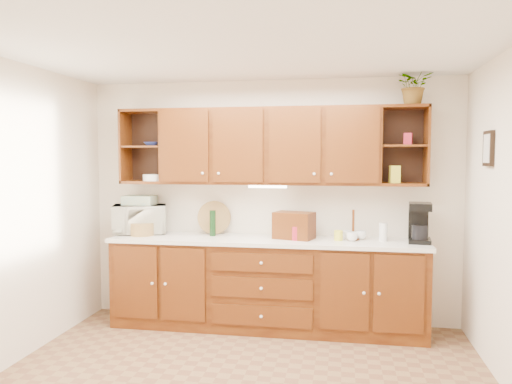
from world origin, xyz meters
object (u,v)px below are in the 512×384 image
at_px(potted_plant, 414,85).
at_px(coffee_maker, 419,223).
at_px(microwave, 140,219).
at_px(bread_box, 294,225).

bearing_deg(potted_plant, coffee_maker, -47.33).
relative_size(coffee_maker, potted_plant, 1.04).
height_order(microwave, bread_box, microwave).
bearing_deg(coffee_maker, microwave, -175.41).
bearing_deg(coffee_maker, potted_plant, 139.05).
relative_size(microwave, coffee_maker, 1.45).
height_order(coffee_maker, potted_plant, potted_plant).
height_order(microwave, potted_plant, potted_plant).
bearing_deg(bread_box, potted_plant, 20.44).
relative_size(bread_box, coffee_maker, 1.00).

